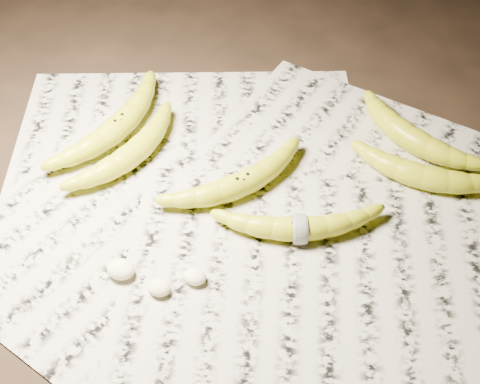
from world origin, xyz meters
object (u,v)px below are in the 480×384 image
(banana_left_a, at_px, (119,124))
(banana_left_b, at_px, (133,151))
(banana_taped, at_px, (299,227))
(banana_upper_a, at_px, (423,175))
(banana_center, at_px, (242,182))
(banana_upper_b, at_px, (409,135))

(banana_left_a, bearing_deg, banana_left_b, -121.77)
(banana_taped, distance_m, banana_upper_a, 0.21)
(banana_left_a, relative_size, banana_taped, 1.10)
(banana_left_a, bearing_deg, banana_taped, -94.78)
(banana_center, relative_size, banana_taped, 0.99)
(banana_upper_a, distance_m, banana_upper_b, 0.08)
(banana_center, bearing_deg, banana_left_a, 116.18)
(banana_upper_a, relative_size, banana_upper_b, 1.00)
(banana_left_b, distance_m, banana_upper_b, 0.43)
(banana_left_b, xyz_separation_m, banana_upper_a, (0.42, 0.10, -0.00))
(banana_taped, height_order, banana_upper_b, banana_upper_b)
(banana_left_b, bearing_deg, banana_upper_a, -59.02)
(banana_center, height_order, banana_upper_a, same)
(banana_left_b, height_order, banana_upper_a, same)
(banana_left_b, bearing_deg, banana_taped, -83.62)
(banana_center, bearing_deg, banana_upper_b, -10.56)
(banana_taped, relative_size, banana_upper_a, 1.08)
(banana_left_a, height_order, banana_upper_a, banana_left_a)
(banana_taped, height_order, banana_upper_a, banana_upper_a)
(banana_center, relative_size, banana_upper_a, 1.06)
(banana_center, relative_size, banana_upper_b, 1.07)
(banana_center, xyz_separation_m, banana_upper_b, (0.21, 0.18, 0.00))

